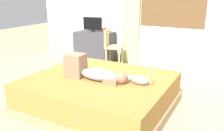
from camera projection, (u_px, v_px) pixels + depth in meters
The scene contains 10 objects.
ground_plane at pixel (101, 106), 3.66m from camera, with size 16.00×16.00×0.00m, color tan.
back_wall_with_window at pixel (157, 2), 5.28m from camera, with size 6.40×0.14×2.90m.
bed at pixel (100, 93), 3.55m from camera, with size 2.03×1.74×0.47m.
person_lying at pixel (93, 72), 3.40m from camera, with size 0.94×0.32×0.34m.
cat at pixel (138, 80), 3.22m from camera, with size 0.36×0.12×0.21m.
desk at pixel (95, 47), 5.91m from camera, with size 0.90×0.56×0.74m.
tv_monitor at pixel (93, 24), 5.76m from camera, with size 0.48×0.10×0.35m.
cup at pixel (104, 30), 5.79m from camera, with size 0.07×0.07×0.09m, color #B23D38.
chair_by_desk at pixel (111, 45), 5.48m from camera, with size 0.46×0.46×0.86m.
curtain_left at pixel (131, 10), 5.50m from camera, with size 0.44×0.06×2.53m, color #ADCC75.
Camera 1 is at (1.74, -2.83, 1.68)m, focal length 38.40 mm.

